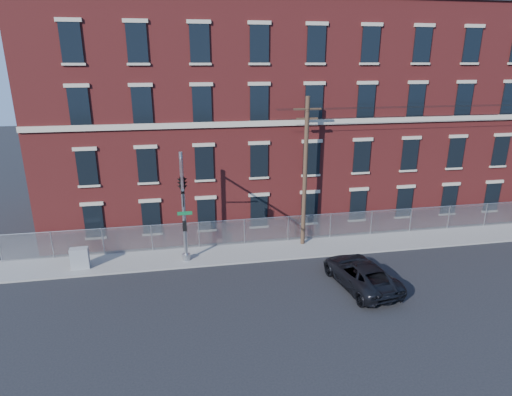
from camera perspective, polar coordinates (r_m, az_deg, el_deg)
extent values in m
plane|color=black|center=(24.49, 5.43, -12.00)|extent=(140.00, 140.00, 0.00)
cube|color=gray|center=(33.39, 23.34, -4.89)|extent=(65.00, 3.00, 0.12)
cube|color=maroon|center=(39.01, 17.59, 11.01)|extent=(55.00, 14.00, 16.00)
cube|color=black|center=(38.98, 18.81, 22.95)|extent=(55.30, 14.30, 0.30)
cube|color=#A59C8A|center=(32.91, 23.32, 9.76)|extent=(55.00, 0.18, 0.35)
cube|color=black|center=(29.65, -21.01, -2.97)|extent=(1.20, 0.10, 2.20)
cube|color=black|center=(28.64, -21.81, 3.78)|extent=(1.20, 0.10, 2.20)
cube|color=black|center=(28.03, -22.72, 11.31)|extent=(1.20, 0.10, 2.20)
cube|color=black|center=(27.92, -23.66, 18.63)|extent=(1.20, 0.10, 2.20)
cube|color=black|center=(29.15, -13.93, -2.62)|extent=(1.20, 0.10, 2.20)
cube|color=black|center=(28.12, -14.47, 4.26)|extent=(1.20, 0.10, 2.20)
cube|color=black|center=(27.50, -15.10, 11.97)|extent=(1.20, 0.10, 2.20)
cube|color=black|center=(27.39, -15.75, 19.46)|extent=(1.20, 0.10, 2.20)
cube|color=black|center=(29.11, -6.71, -2.23)|extent=(1.20, 0.10, 2.20)
cube|color=black|center=(28.08, -6.98, 4.68)|extent=(1.20, 0.10, 2.20)
cube|color=black|center=(27.46, -7.29, 12.42)|extent=(1.20, 0.10, 2.20)
cube|color=black|center=(27.35, -7.60, 19.94)|extent=(1.20, 0.10, 2.20)
cube|color=black|center=(29.53, 0.40, -1.80)|extent=(1.20, 0.10, 2.20)
cube|color=black|center=(28.51, 0.42, 5.02)|extent=(1.20, 0.10, 2.20)
cube|color=black|center=(27.90, 0.43, 12.65)|extent=(1.20, 0.10, 2.20)
cube|color=black|center=(27.79, 0.45, 20.06)|extent=(1.20, 0.10, 2.20)
cube|color=black|center=(30.38, 7.21, -1.37)|extent=(1.20, 0.10, 2.20)
cube|color=black|center=(29.39, 7.49, 5.27)|extent=(1.20, 0.10, 2.20)
cube|color=black|center=(28.80, 7.80, 12.66)|extent=(1.20, 0.10, 2.20)
cube|color=black|center=(28.70, 8.12, 19.83)|extent=(1.20, 0.10, 2.20)
cube|color=black|center=(31.65, 13.57, -0.94)|extent=(1.20, 0.10, 2.20)
cube|color=black|center=(30.70, 14.06, 5.42)|extent=(1.20, 0.10, 2.20)
cube|color=black|center=(30.13, 14.61, 12.49)|extent=(1.20, 0.10, 2.20)
cube|color=black|center=(30.03, 15.18, 19.32)|extent=(1.20, 0.10, 2.20)
cube|color=black|center=(33.27, 19.36, -0.55)|extent=(1.20, 0.10, 2.20)
cube|color=black|center=(32.36, 20.02, 5.50)|extent=(1.20, 0.10, 2.20)
cube|color=black|center=(31.83, 20.77, 12.18)|extent=(1.20, 0.10, 2.20)
cube|color=black|center=(31.73, 21.52, 18.64)|extent=(1.20, 0.10, 2.20)
cube|color=black|center=(35.19, 24.58, -0.19)|extent=(1.20, 0.10, 2.20)
cube|color=black|center=(34.34, 25.35, 5.53)|extent=(1.20, 0.10, 2.20)
cube|color=black|center=(33.84, 26.23, 11.80)|extent=(1.20, 0.10, 2.20)
cube|color=black|center=(33.75, 27.11, 17.85)|extent=(1.20, 0.10, 2.20)
cube|color=black|center=(37.38, 29.21, 0.13)|extent=(1.20, 0.10, 2.20)
cube|color=black|center=(36.58, 30.07, 5.51)|extent=(1.20, 0.10, 2.20)
cube|color=black|center=(36.11, 31.03, 11.38)|extent=(1.20, 0.10, 2.20)
cube|color=#A5A8AD|center=(34.06, 22.37, -2.58)|extent=(59.00, 0.02, 1.80)
cylinder|color=#9EA0A5|center=(33.77, 22.55, -1.15)|extent=(59.00, 0.04, 0.04)
cylinder|color=#9EA0A5|center=(30.10, -25.77, -5.71)|extent=(0.06, 0.06, 1.85)
cylinder|color=#9EA0A5|center=(29.39, -19.92, -5.51)|extent=(0.06, 0.06, 1.85)
cylinder|color=#9EA0A5|center=(28.99, -13.85, -5.25)|extent=(0.06, 0.06, 1.85)
cylinder|color=#9EA0A5|center=(28.92, -7.69, -4.92)|extent=(0.06, 0.06, 1.85)
cylinder|color=#9EA0A5|center=(29.19, -1.58, -4.54)|extent=(0.06, 0.06, 1.85)
cylinder|color=#9EA0A5|center=(29.78, 4.35, -4.11)|extent=(0.06, 0.06, 1.85)
cylinder|color=#9EA0A5|center=(30.67, 9.99, -3.67)|extent=(0.06, 0.06, 1.85)
cylinder|color=#9EA0A5|center=(31.84, 15.26, -3.23)|extent=(0.06, 0.06, 1.85)
cylinder|color=#9EA0A5|center=(33.26, 20.11, -2.79)|extent=(0.06, 0.06, 1.85)
cylinder|color=#9EA0A5|center=(34.90, 24.53, -2.38)|extent=(0.06, 0.06, 1.85)
cylinder|color=#9EA0A5|center=(36.73, 28.53, -1.99)|extent=(0.06, 0.06, 1.85)
cylinder|color=#9EA0A5|center=(26.30, -9.73, -1.33)|extent=(0.22, 0.22, 7.00)
cylinder|color=#9EA0A5|center=(27.55, -9.36, -7.81)|extent=(0.50, 0.50, 0.40)
cylinder|color=#9EA0A5|center=(22.29, -9.99, 3.47)|extent=(0.14, 6.50, 0.14)
cylinder|color=#9EA0A5|center=(24.53, -9.93, 2.39)|extent=(0.08, 2.18, 1.56)
cube|color=#0C592D|center=(26.26, -9.58, -2.04)|extent=(0.90, 0.03, 0.22)
cube|color=black|center=(26.45, -9.59, -3.75)|extent=(0.25, 0.25, 0.60)
imported|color=black|center=(19.99, -9.81, 0.14)|extent=(0.16, 0.20, 1.00)
imported|color=black|center=(22.67, -9.93, 2.28)|extent=(0.53, 2.48, 1.00)
cylinder|color=#412E20|center=(28.07, 6.63, 3.26)|extent=(0.28, 0.28, 10.00)
cube|color=#412E20|center=(27.31, 6.95, 11.81)|extent=(1.80, 0.12, 0.12)
cube|color=#412E20|center=(27.38, 6.90, 10.56)|extent=(1.40, 0.12, 0.12)
imported|color=black|center=(24.99, 13.91, -9.84)|extent=(3.30, 5.79, 1.52)
cube|color=gray|center=(28.08, -22.65, -7.51)|extent=(1.09, 0.60, 1.32)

